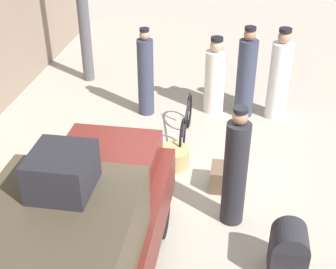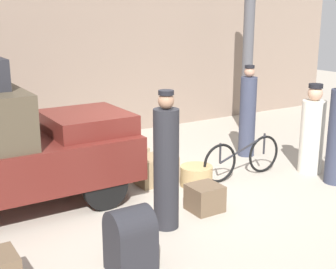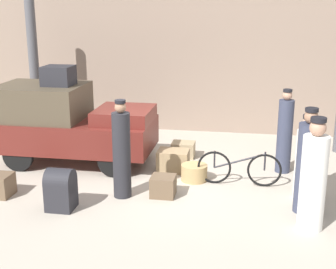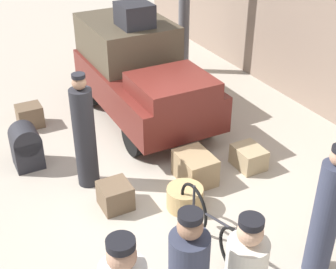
{
  "view_description": "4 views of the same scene",
  "coord_description": "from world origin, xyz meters",
  "px_view_note": "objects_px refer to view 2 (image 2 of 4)",
  "views": [
    {
      "loc": [
        -5.85,
        -0.75,
        4.64
      ],
      "look_at": [
        0.2,
        0.2,
        0.95
      ],
      "focal_mm": 50.0,
      "sensor_mm": 36.0,
      "label": 1
    },
    {
      "loc": [
        -3.54,
        -5.76,
        2.82
      ],
      "look_at": [
        0.2,
        0.2,
        0.95
      ],
      "focal_mm": 50.0,
      "sensor_mm": 36.0,
      "label": 2
    },
    {
      "loc": [
        1.75,
        -8.79,
        3.54
      ],
      "look_at": [
        0.2,
        0.2,
        0.95
      ],
      "focal_mm": 50.0,
      "sensor_mm": 36.0,
      "label": 3
    },
    {
      "loc": [
        5.43,
        -2.54,
        4.42
      ],
      "look_at": [
        0.2,
        0.2,
        0.95
      ],
      "focal_mm": 50.0,
      "sensor_mm": 36.0,
      "label": 4
    }
  ],
  "objects_px": {
    "truck": "(1,148)",
    "trunk_barrel_dark": "(130,239)",
    "porter_with_bicycle": "(248,114)",
    "trunk_umber_medium": "(205,198)",
    "trunk_large_brown": "(155,169)",
    "conductor_in_dark_uniform": "(166,166)",
    "wicker_basket": "(196,176)",
    "suitcase_black_upright": "(132,157)",
    "porter_standing_middle": "(312,133)",
    "bicycle": "(242,158)"
  },
  "relations": [
    {
      "from": "truck",
      "to": "trunk_barrel_dark",
      "type": "distance_m",
      "value": 2.61
    },
    {
      "from": "trunk_umber_medium",
      "to": "trunk_barrel_dark",
      "type": "bearing_deg",
      "value": -152.23
    },
    {
      "from": "porter_with_bicycle",
      "to": "trunk_barrel_dark",
      "type": "bearing_deg",
      "value": -146.73
    },
    {
      "from": "porter_with_bicycle",
      "to": "trunk_barrel_dark",
      "type": "height_order",
      "value": "porter_with_bicycle"
    },
    {
      "from": "truck",
      "to": "conductor_in_dark_uniform",
      "type": "bearing_deg",
      "value": -45.01
    },
    {
      "from": "truck",
      "to": "trunk_large_brown",
      "type": "bearing_deg",
      "value": -4.18
    },
    {
      "from": "suitcase_black_upright",
      "to": "trunk_umber_medium",
      "type": "height_order",
      "value": "trunk_umber_medium"
    },
    {
      "from": "suitcase_black_upright",
      "to": "trunk_barrel_dark",
      "type": "relative_size",
      "value": 0.71
    },
    {
      "from": "trunk_barrel_dark",
      "to": "trunk_large_brown",
      "type": "height_order",
      "value": "trunk_barrel_dark"
    },
    {
      "from": "suitcase_black_upright",
      "to": "trunk_umber_medium",
      "type": "relative_size",
      "value": 1.17
    },
    {
      "from": "truck",
      "to": "trunk_large_brown",
      "type": "distance_m",
      "value": 2.52
    },
    {
      "from": "trunk_large_brown",
      "to": "trunk_umber_medium",
      "type": "distance_m",
      "value": 1.37
    },
    {
      "from": "porter_with_bicycle",
      "to": "trunk_umber_medium",
      "type": "height_order",
      "value": "porter_with_bicycle"
    },
    {
      "from": "truck",
      "to": "trunk_barrel_dark",
      "type": "relative_size",
      "value": 4.58
    },
    {
      "from": "truck",
      "to": "porter_with_bicycle",
      "type": "height_order",
      "value": "porter_with_bicycle"
    },
    {
      "from": "suitcase_black_upright",
      "to": "trunk_large_brown",
      "type": "height_order",
      "value": "trunk_large_brown"
    },
    {
      "from": "suitcase_black_upright",
      "to": "trunk_large_brown",
      "type": "bearing_deg",
      "value": -94.83
    },
    {
      "from": "wicker_basket",
      "to": "trunk_barrel_dark",
      "type": "relative_size",
      "value": 0.71
    },
    {
      "from": "porter_with_bicycle",
      "to": "trunk_barrel_dark",
      "type": "distance_m",
      "value": 4.78
    },
    {
      "from": "porter_with_bicycle",
      "to": "suitcase_black_upright",
      "type": "relative_size",
      "value": 3.4
    },
    {
      "from": "truck",
      "to": "trunk_large_brown",
      "type": "height_order",
      "value": "truck"
    },
    {
      "from": "trunk_barrel_dark",
      "to": "trunk_umber_medium",
      "type": "bearing_deg",
      "value": 27.77
    },
    {
      "from": "wicker_basket",
      "to": "porter_with_bicycle",
      "type": "relative_size",
      "value": 0.3
    },
    {
      "from": "conductor_in_dark_uniform",
      "to": "trunk_umber_medium",
      "type": "height_order",
      "value": "conductor_in_dark_uniform"
    },
    {
      "from": "conductor_in_dark_uniform",
      "to": "porter_standing_middle",
      "type": "height_order",
      "value": "conductor_in_dark_uniform"
    },
    {
      "from": "suitcase_black_upright",
      "to": "trunk_umber_medium",
      "type": "bearing_deg",
      "value": -91.27
    },
    {
      "from": "truck",
      "to": "bicycle",
      "type": "distance_m",
      "value": 3.96
    },
    {
      "from": "truck",
      "to": "porter_standing_middle",
      "type": "xyz_separation_m",
      "value": [
        5.06,
        -1.18,
        -0.22
      ]
    },
    {
      "from": "conductor_in_dark_uniform",
      "to": "trunk_umber_medium",
      "type": "relative_size",
      "value": 4.09
    },
    {
      "from": "truck",
      "to": "porter_with_bicycle",
      "type": "xyz_separation_m",
      "value": [
        4.75,
        0.18,
        -0.1
      ]
    },
    {
      "from": "truck",
      "to": "trunk_barrel_dark",
      "type": "xyz_separation_m",
      "value": [
        0.77,
        -2.43,
        -0.56
      ]
    },
    {
      "from": "wicker_basket",
      "to": "suitcase_black_upright",
      "type": "distance_m",
      "value": 1.52
    },
    {
      "from": "wicker_basket",
      "to": "trunk_large_brown",
      "type": "distance_m",
      "value": 0.71
    },
    {
      "from": "conductor_in_dark_uniform",
      "to": "trunk_large_brown",
      "type": "height_order",
      "value": "conductor_in_dark_uniform"
    },
    {
      "from": "trunk_umber_medium",
      "to": "trunk_large_brown",
      "type": "bearing_deg",
      "value": 91.29
    },
    {
      "from": "truck",
      "to": "wicker_basket",
      "type": "xyz_separation_m",
      "value": [
        2.93,
        -0.65,
        -0.78
      ]
    },
    {
      "from": "suitcase_black_upright",
      "to": "trunk_barrel_dark",
      "type": "bearing_deg",
      "value": -118.09
    },
    {
      "from": "wicker_basket",
      "to": "conductor_in_dark_uniform",
      "type": "bearing_deg",
      "value": -139.89
    },
    {
      "from": "bicycle",
      "to": "trunk_barrel_dark",
      "type": "xyz_separation_m",
      "value": [
        -3.07,
        -1.68,
        0.04
      ]
    },
    {
      "from": "porter_standing_middle",
      "to": "trunk_barrel_dark",
      "type": "distance_m",
      "value": 4.48
    },
    {
      "from": "porter_standing_middle",
      "to": "trunk_umber_medium",
      "type": "height_order",
      "value": "porter_standing_middle"
    },
    {
      "from": "porter_with_bicycle",
      "to": "suitcase_black_upright",
      "type": "distance_m",
      "value": 2.43
    },
    {
      "from": "porter_standing_middle",
      "to": "trunk_umber_medium",
      "type": "distance_m",
      "value": 2.69
    },
    {
      "from": "trunk_umber_medium",
      "to": "truck",
      "type": "bearing_deg",
      "value": 147.72
    },
    {
      "from": "porter_standing_middle",
      "to": "trunk_umber_medium",
      "type": "relative_size",
      "value": 3.52
    },
    {
      "from": "wicker_basket",
      "to": "porter_standing_middle",
      "type": "height_order",
      "value": "porter_standing_middle"
    },
    {
      "from": "trunk_large_brown",
      "to": "trunk_umber_medium",
      "type": "relative_size",
      "value": 1.47
    },
    {
      "from": "conductor_in_dark_uniform",
      "to": "trunk_barrel_dark",
      "type": "height_order",
      "value": "conductor_in_dark_uniform"
    },
    {
      "from": "conductor_in_dark_uniform",
      "to": "porter_with_bicycle",
      "type": "distance_m",
      "value": 3.59
    },
    {
      "from": "truck",
      "to": "porter_standing_middle",
      "type": "relative_size",
      "value": 2.16
    }
  ]
}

